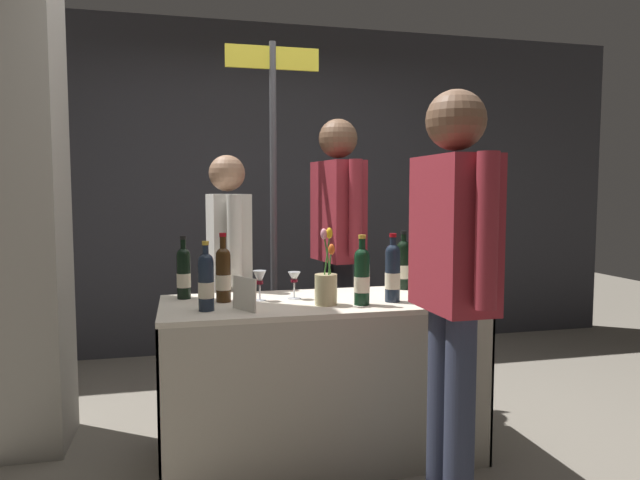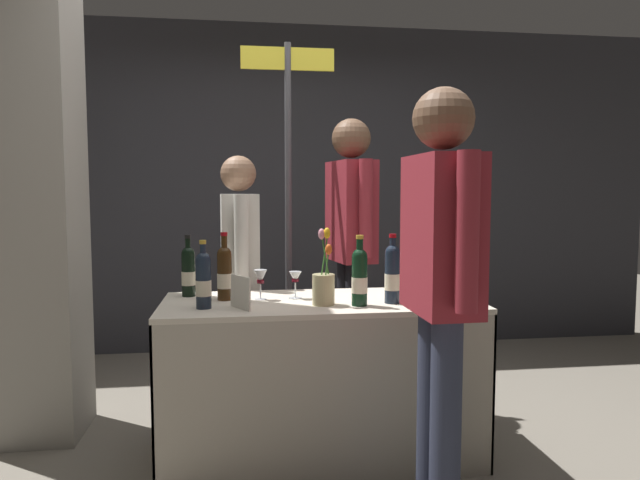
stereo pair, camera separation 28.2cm
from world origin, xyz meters
name	(u,v)px [view 2 (the right image)]	position (x,y,z in m)	size (l,w,h in m)	color
ground_plane	(320,454)	(0.00, 0.00, 0.00)	(12.00, 12.00, 0.00)	gray
back_partition	(286,189)	(0.00, 2.08, 1.35)	(6.49, 0.12, 2.70)	#2D2D33
concrete_pillar	(29,102)	(-1.48, 0.46, 1.80)	(0.46, 0.46, 3.60)	gray
tasting_table	(320,350)	(0.00, 0.00, 0.54)	(1.55, 0.66, 0.79)	beige
featured_wine_bottle	(410,265)	(0.53, 0.21, 0.93)	(0.08, 0.08, 0.32)	black
display_bottle_0	(443,274)	(0.62, -0.03, 0.91)	(0.08, 0.08, 0.29)	black
display_bottle_1	(392,273)	(0.34, -0.12, 0.94)	(0.07, 0.07, 0.34)	#192333
display_bottle_2	(360,276)	(0.17, -0.16, 0.93)	(0.08, 0.08, 0.33)	black
display_bottle_3	(188,271)	(-0.66, 0.20, 0.92)	(0.07, 0.07, 0.32)	black
display_bottle_4	(203,279)	(-0.56, -0.12, 0.92)	(0.07, 0.07, 0.32)	#192333
display_bottle_5	(225,272)	(-0.47, 0.07, 0.93)	(0.07, 0.07, 0.34)	#38230F
wine_glass_near_vendor	(260,278)	(-0.29, 0.06, 0.90)	(0.07, 0.07, 0.15)	silver
wine_glass_mid	(295,279)	(-0.12, 0.07, 0.89)	(0.07, 0.07, 0.14)	silver
flower_vase	(324,285)	(0.00, -0.12, 0.89)	(0.11, 0.11, 0.37)	tan
brochure_stand	(240,292)	(-0.39, -0.16, 0.87)	(0.17, 0.01, 0.15)	silver
vendor_presenter	(239,259)	(-0.40, 0.67, 0.92)	(0.23, 0.64, 1.54)	#2D3347
vendor_assistant	(351,231)	(0.30, 0.77, 1.08)	(0.28, 0.57, 1.78)	black
taster_foreground_right	(441,267)	(0.38, -0.67, 1.03)	(0.24, 0.56, 1.72)	#2D3347
booth_signpost	(288,182)	(-0.07, 0.98, 1.39)	(0.60, 0.04, 2.28)	#47474C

